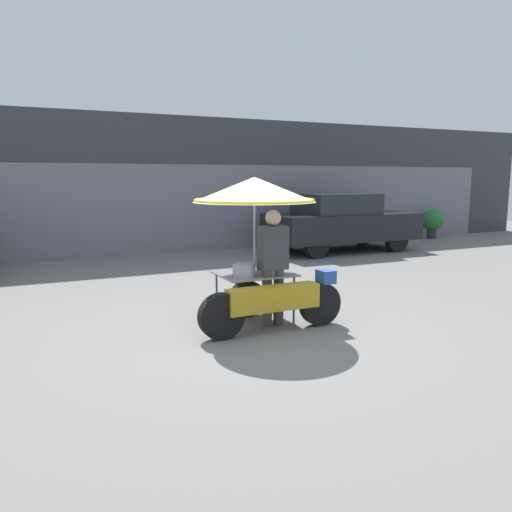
% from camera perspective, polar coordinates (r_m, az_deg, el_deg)
% --- Properties ---
extents(ground_plane, '(36.00, 36.00, 0.00)m').
position_cam_1_polar(ground_plane, '(6.87, -0.13, -8.17)').
color(ground_plane, slate).
extents(shopfront_building, '(28.00, 2.06, 3.65)m').
position_cam_1_polar(shopfront_building, '(14.36, -14.19, 7.87)').
color(shopfront_building, '#38383D').
rests_on(shopfront_building, ground).
extents(vendor_motorcycle_cart, '(2.06, 1.70, 2.03)m').
position_cam_1_polar(vendor_motorcycle_cart, '(6.85, 0.15, 4.86)').
color(vendor_motorcycle_cart, black).
rests_on(vendor_motorcycle_cart, ground).
extents(vendor_person, '(0.38, 0.22, 1.60)m').
position_cam_1_polar(vendor_person, '(6.78, 1.97, -0.66)').
color(vendor_person, '#4C473D').
rests_on(vendor_person, ground).
extents(parked_car, '(4.15, 1.80, 1.59)m').
position_cam_1_polar(parked_car, '(13.91, 9.63, 3.87)').
color(parked_car, black).
rests_on(parked_car, ground).
extents(potted_plant, '(0.71, 0.71, 0.98)m').
position_cam_1_polar(potted_plant, '(17.66, 19.50, 3.79)').
color(potted_plant, '#2D2D33').
rests_on(potted_plant, ground).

